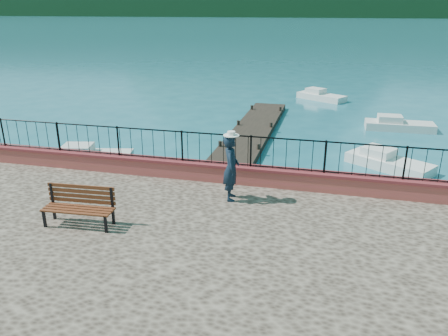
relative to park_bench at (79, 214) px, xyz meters
The scene contains 12 objects.
ground 4.23m from the park_bench, ahead, with size 2000.00×2000.00×0.00m, color #19596B.
parapet 5.42m from the park_bench, 43.15° to the left, with size 28.00×0.46×0.58m, color #AF3F42.
railing 5.47m from the park_bench, 43.15° to the left, with size 27.00×0.05×0.95m, color black.
dock 12.24m from the park_bench, 80.75° to the left, with size 2.00×16.00×0.30m, color #2D231C.
far_forest 300.13m from the park_bench, 89.24° to the left, with size 900.00×60.00×18.00m, color black.
park_bench is the anchor object (origin of this frame).
person 4.20m from the park_bench, 36.57° to the left, with size 0.69×0.45×1.88m, color black.
hat 4.46m from the park_bench, 36.57° to the left, with size 0.44×0.44×0.12m, color white.
boat_0 8.49m from the park_bench, 119.05° to the left, with size 3.53×1.30×0.80m, color silver.
boat_1 12.91m from the park_bench, 48.84° to the left, with size 3.48×1.30×0.80m, color silver.
boat_2 18.95m from the park_bench, 59.33° to the left, with size 3.60×1.30×0.80m, color silver.
boat_4 24.21m from the park_bench, 77.66° to the left, with size 3.51×1.30×0.80m, color silver.
Camera 1 is at (1.95, -8.69, 6.39)m, focal length 35.00 mm.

